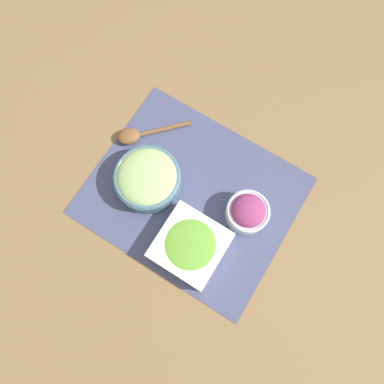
{
  "coord_description": "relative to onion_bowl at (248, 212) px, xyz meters",
  "views": [
    {
      "loc": [
        0.14,
        -0.23,
        0.98
      ],
      "look_at": [
        0.0,
        0.0,
        0.03
      ],
      "focal_mm": 35.0,
      "sensor_mm": 36.0,
      "label": 1
    }
  ],
  "objects": [
    {
      "name": "ground_plane",
      "position": [
        -0.15,
        -0.03,
        -0.04
      ],
      "size": [
        3.0,
        3.0,
        0.0
      ],
      "primitive_type": "plane",
      "color": "olive"
    },
    {
      "name": "cucumber_bowl",
      "position": [
        -0.27,
        -0.06,
        0.0
      ],
      "size": [
        0.18,
        0.18,
        0.07
      ],
      "color": "slate",
      "rests_on": "placemat"
    },
    {
      "name": "lettuce_bowl",
      "position": [
        -0.08,
        -0.15,
        -0.01
      ],
      "size": [
        0.17,
        0.17,
        0.05
      ],
      "color": "white",
      "rests_on": "placemat"
    },
    {
      "name": "wooden_spoon",
      "position": [
        -0.37,
        0.03,
        -0.02
      ],
      "size": [
        0.17,
        0.17,
        0.03
      ],
      "color": "brown",
      "rests_on": "placemat"
    },
    {
      "name": "placemat",
      "position": [
        -0.15,
        -0.03,
        -0.04
      ],
      "size": [
        0.54,
        0.45,
        0.0
      ],
      "color": "#474C70",
      "rests_on": "ground_plane"
    },
    {
      "name": "onion_bowl",
      "position": [
        0.0,
        0.0,
        0.0
      ],
      "size": [
        0.11,
        0.11,
        0.07
      ],
      "color": "silver",
      "rests_on": "placemat"
    }
  ]
}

